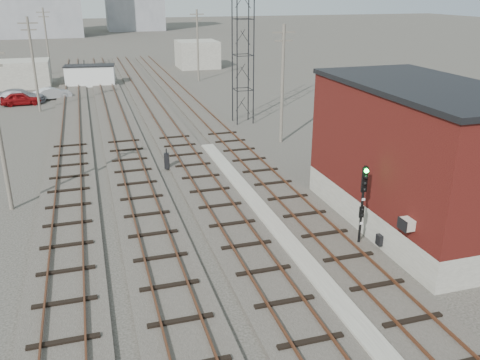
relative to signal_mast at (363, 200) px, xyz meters
name	(u,v)px	position (x,y,z in m)	size (l,w,h in m)	color
ground	(148,81)	(-3.70, 49.41, -2.35)	(320.00, 320.00, 0.00)	#282621
track_right	(201,113)	(-1.20, 28.41, -2.24)	(3.20, 90.00, 0.39)	#332D28
track_mid_right	(160,116)	(-5.20, 28.41, -2.24)	(3.20, 90.00, 0.39)	#332D28
track_mid_left	(116,119)	(-9.20, 28.41, -2.24)	(3.20, 90.00, 0.39)	#332D28
track_left	(71,122)	(-13.20, 28.41, -2.24)	(3.20, 90.00, 0.39)	#332D28
platform_curb	(270,222)	(-3.20, 3.41, -2.22)	(0.90, 28.00, 0.26)	gray
brick_building	(419,157)	(3.80, 1.41, 1.28)	(6.54, 12.20, 7.22)	gray
lattice_tower	(243,37)	(1.80, 24.41, 5.15)	(1.60, 1.60, 15.00)	black
utility_pole_left_b	(33,62)	(-16.20, 34.41, 2.45)	(1.80, 0.24, 9.00)	#595147
utility_pole_left_c	(47,39)	(-16.20, 59.41, 2.45)	(1.80, 0.24, 9.00)	#595147
utility_pole_right_a	(282,81)	(2.80, 17.41, 2.45)	(1.80, 0.24, 9.00)	#595147
utility_pole_right_b	(198,43)	(2.80, 47.41, 2.45)	(1.80, 0.24, 9.00)	#595147
shed_left	(16,74)	(-19.70, 49.41, -0.75)	(8.00, 5.00, 3.20)	gray
shed_right	(197,54)	(5.30, 59.41, -0.35)	(6.00, 6.00, 4.00)	gray
signal_mast	(363,200)	(0.00, 0.00, 0.00)	(0.40, 0.41, 4.00)	gray
switch_stand	(167,161)	(-6.93, 13.36, -1.69)	(0.39, 0.39, 1.39)	black
site_trailer	(90,75)	(-10.95, 47.76, -1.05)	(6.33, 3.25, 2.57)	silver
car_red	(21,99)	(-18.22, 38.04, -1.67)	(1.59, 3.96, 1.35)	maroon
car_silver	(53,93)	(-15.19, 40.36, -1.70)	(1.36, 3.91, 1.29)	#A7ABAF
car_grey	(20,96)	(-18.43, 39.18, -1.60)	(2.08, 5.11, 1.48)	gray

